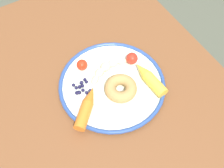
% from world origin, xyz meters
% --- Properties ---
extents(ground_plane, '(6.00, 6.00, 0.00)m').
position_xyz_m(ground_plane, '(0.00, 0.00, 0.00)').
color(ground_plane, '#515545').
extents(dining_table, '(0.98, 0.77, 0.75)m').
position_xyz_m(dining_table, '(0.00, 0.00, 0.64)').
color(dining_table, brown).
rests_on(dining_table, ground_plane).
extents(plate, '(0.32, 0.32, 0.02)m').
position_xyz_m(plate, '(0.01, 0.05, 0.76)').
color(plate, silver).
rests_on(plate, dining_table).
extents(banana, '(0.06, 0.14, 0.03)m').
position_xyz_m(banana, '(-0.04, 0.06, 0.77)').
color(banana, beige).
rests_on(banana, plate).
extents(carrot_orange, '(0.12, 0.12, 0.03)m').
position_xyz_m(carrot_orange, '(0.05, -0.06, 0.78)').
color(carrot_orange, orange).
rests_on(carrot_orange, plate).
extents(carrot_yellow, '(0.13, 0.04, 0.03)m').
position_xyz_m(carrot_yellow, '(0.06, 0.15, 0.78)').
color(carrot_yellow, yellow).
rests_on(carrot_yellow, plate).
extents(donut, '(0.12, 0.12, 0.03)m').
position_xyz_m(donut, '(0.04, 0.06, 0.78)').
color(donut, tan).
rests_on(donut, plate).
extents(blueberry_pile, '(0.06, 0.05, 0.02)m').
position_xyz_m(blueberry_pile, '(-0.02, -0.04, 0.77)').
color(blueberry_pile, '#191638').
rests_on(blueberry_pile, plate).
extents(tomato_near, '(0.03, 0.03, 0.03)m').
position_xyz_m(tomato_near, '(-0.09, -0.00, 0.78)').
color(tomato_near, red).
rests_on(tomato_near, plate).
extents(tomato_mid, '(0.04, 0.04, 0.04)m').
position_xyz_m(tomato_mid, '(-0.03, 0.14, 0.78)').
color(tomato_mid, red).
rests_on(tomato_mid, plate).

